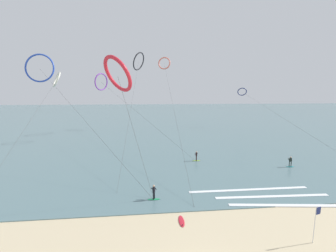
{
  "coord_description": "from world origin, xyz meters",
  "views": [
    {
      "loc": [
        -3.63,
        -11.36,
        11.88
      ],
      "look_at": [
        0.0,
        24.0,
        6.45
      ],
      "focal_mm": 23.78,
      "sensor_mm": 36.0,
      "label": 1
    }
  ],
  "objects_px": {
    "surfer_teal": "(290,162)",
    "kite_charcoal": "(139,61)",
    "kite_violet": "(101,82)",
    "kite_cobalt": "(40,68)",
    "surfboard_spare": "(181,221)",
    "kite_crimson": "(118,74)",
    "surfer_lime": "(196,157)",
    "kite_coral": "(164,63)",
    "kite_ivory": "(57,80)",
    "kite_navy": "(242,92)",
    "beach_flag": "(316,219)",
    "surfer_emerald": "(154,193)"
  },
  "relations": [
    {
      "from": "surfer_teal",
      "to": "kite_charcoal",
      "type": "height_order",
      "value": "kite_charcoal"
    },
    {
      "from": "kite_violet",
      "to": "kite_charcoal",
      "type": "xyz_separation_m",
      "value": [
        8.8,
        11.5,
        6.48
      ]
    },
    {
      "from": "kite_cobalt",
      "to": "surfboard_spare",
      "type": "distance_m",
      "value": 36.45
    },
    {
      "from": "kite_crimson",
      "to": "surfboard_spare",
      "type": "bearing_deg",
      "value": -159.29
    },
    {
      "from": "surfer_lime",
      "to": "kite_charcoal",
      "type": "height_order",
      "value": "kite_charcoal"
    },
    {
      "from": "kite_charcoal",
      "to": "kite_crimson",
      "type": "bearing_deg",
      "value": 27.94
    },
    {
      "from": "surfer_teal",
      "to": "surfboard_spare",
      "type": "bearing_deg",
      "value": 46.49
    },
    {
      "from": "kite_charcoal",
      "to": "kite_coral",
      "type": "bearing_deg",
      "value": 156.72
    },
    {
      "from": "surfer_teal",
      "to": "kite_violet",
      "type": "height_order",
      "value": "kite_violet"
    },
    {
      "from": "kite_coral",
      "to": "kite_charcoal",
      "type": "relative_size",
      "value": 1.19
    },
    {
      "from": "surfer_lime",
      "to": "kite_charcoal",
      "type": "relative_size",
      "value": 0.04
    },
    {
      "from": "kite_coral",
      "to": "kite_charcoal",
      "type": "xyz_separation_m",
      "value": [
        -8.1,
        -6.24,
        -0.33
      ]
    },
    {
      "from": "kite_cobalt",
      "to": "surfboard_spare",
      "type": "relative_size",
      "value": 11.56
    },
    {
      "from": "kite_crimson",
      "to": "kite_charcoal",
      "type": "relative_size",
      "value": 0.34
    },
    {
      "from": "surfer_lime",
      "to": "surfboard_spare",
      "type": "relative_size",
      "value": 0.89
    },
    {
      "from": "kite_charcoal",
      "to": "kite_ivory",
      "type": "relative_size",
      "value": 1.71
    },
    {
      "from": "kite_navy",
      "to": "surfboard_spare",
      "type": "distance_m",
      "value": 63.9
    },
    {
      "from": "beach_flag",
      "to": "kite_navy",
      "type": "bearing_deg",
      "value": 71.29
    },
    {
      "from": "kite_violet",
      "to": "kite_ivory",
      "type": "bearing_deg",
      "value": -15.69
    },
    {
      "from": "surfboard_spare",
      "to": "kite_cobalt",
      "type": "bearing_deg",
      "value": 132.05
    },
    {
      "from": "kite_ivory",
      "to": "surfboard_spare",
      "type": "height_order",
      "value": "kite_ivory"
    },
    {
      "from": "kite_navy",
      "to": "kite_ivory",
      "type": "bearing_deg",
      "value": 43.5
    },
    {
      "from": "surfer_teal",
      "to": "kite_violet",
      "type": "xyz_separation_m",
      "value": [
        -33.35,
        24.43,
        13.49
      ]
    },
    {
      "from": "surfer_lime",
      "to": "surfer_emerald",
      "type": "bearing_deg",
      "value": 151.27
    },
    {
      "from": "kite_charcoal",
      "to": "beach_flag",
      "type": "distance_m",
      "value": 58.16
    },
    {
      "from": "surfer_lime",
      "to": "surfer_emerald",
      "type": "relative_size",
      "value": 1.0
    },
    {
      "from": "kite_violet",
      "to": "kite_coral",
      "type": "relative_size",
      "value": 0.4
    },
    {
      "from": "kite_cobalt",
      "to": "surfboard_spare",
      "type": "xyz_separation_m",
      "value": [
        21.9,
        -24.28,
        -16.11
      ]
    },
    {
      "from": "surfer_emerald",
      "to": "kite_ivory",
      "type": "xyz_separation_m",
      "value": [
        -19.28,
        26.6,
        13.64
      ]
    },
    {
      "from": "surfer_lime",
      "to": "surfer_emerald",
      "type": "xyz_separation_m",
      "value": [
        -7.88,
        -13.31,
        0.0
      ]
    },
    {
      "from": "surfer_emerald",
      "to": "kite_violet",
      "type": "height_order",
      "value": "kite_violet"
    },
    {
      "from": "kite_navy",
      "to": "kite_ivory",
      "type": "xyz_separation_m",
      "value": [
        -51.7,
        -24.13,
        2.52
      ]
    },
    {
      "from": "kite_navy",
      "to": "surfboard_spare",
      "type": "bearing_deg",
      "value": 79.88
    },
    {
      "from": "surfer_emerald",
      "to": "kite_coral",
      "type": "height_order",
      "value": "kite_coral"
    },
    {
      "from": "surfer_teal",
      "to": "kite_crimson",
      "type": "relative_size",
      "value": 0.11
    },
    {
      "from": "surfer_teal",
      "to": "kite_charcoal",
      "type": "bearing_deg",
      "value": -42.82
    },
    {
      "from": "kite_coral",
      "to": "surfboard_spare",
      "type": "xyz_separation_m",
      "value": [
        -3.22,
        -55.27,
        -21.08
      ]
    },
    {
      "from": "kite_charcoal",
      "to": "surfer_lime",
      "type": "bearing_deg",
      "value": 47.45
    },
    {
      "from": "surfer_emerald",
      "to": "kite_violet",
      "type": "relative_size",
      "value": 0.08
    },
    {
      "from": "surfboard_spare",
      "to": "beach_flag",
      "type": "xyz_separation_m",
      "value": [
        10.03,
        -3.97,
        1.99
      ]
    },
    {
      "from": "kite_crimson",
      "to": "kite_ivory",
      "type": "relative_size",
      "value": 0.58
    },
    {
      "from": "surfer_teal",
      "to": "kite_ivory",
      "type": "xyz_separation_m",
      "value": [
        -41.32,
        17.9,
        13.64
      ]
    },
    {
      "from": "surfer_teal",
      "to": "kite_coral",
      "type": "relative_size",
      "value": 0.03
    },
    {
      "from": "kite_ivory",
      "to": "surfer_teal",
      "type": "bearing_deg",
      "value": 37.98
    },
    {
      "from": "kite_violet",
      "to": "kite_navy",
      "type": "xyz_separation_m",
      "value": [
        43.73,
        17.6,
        -2.37
      ]
    },
    {
      "from": "kite_coral",
      "to": "beach_flag",
      "type": "distance_m",
      "value": 62.61
    },
    {
      "from": "surfer_emerald",
      "to": "surfboard_spare",
      "type": "height_order",
      "value": "surfer_emerald"
    },
    {
      "from": "kite_coral",
      "to": "kite_cobalt",
      "type": "bearing_deg",
      "value": -110.02
    },
    {
      "from": "kite_crimson",
      "to": "kite_violet",
      "type": "bearing_deg",
      "value": -23.82
    },
    {
      "from": "kite_violet",
      "to": "kite_ivory",
      "type": "xyz_separation_m",
      "value": [
        -7.97,
        -6.53,
        0.15
      ]
    }
  ]
}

